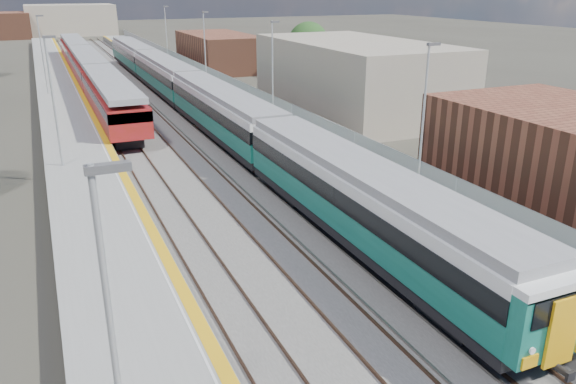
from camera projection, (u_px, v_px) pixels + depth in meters
ground at (173, 115)px, 51.32m from camera, size 320.00×320.00×0.00m
ballast_bed at (143, 111)px, 52.62m from camera, size 10.50×155.00×0.06m
tracks at (147, 107)px, 54.26m from camera, size 8.96×160.00×0.17m
platform_right at (220, 100)px, 55.27m from camera, size 4.70×155.00×8.52m
platform_left at (66, 112)px, 49.88m from camera, size 4.30×155.00×8.52m
green_train at (189, 90)px, 50.60m from camera, size 2.94×81.85×3.24m
red_train at (88, 68)px, 64.20m from camera, size 3.02×61.20×3.81m
tree_d at (308, 43)px, 70.96m from camera, size 5.12×5.12×6.94m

